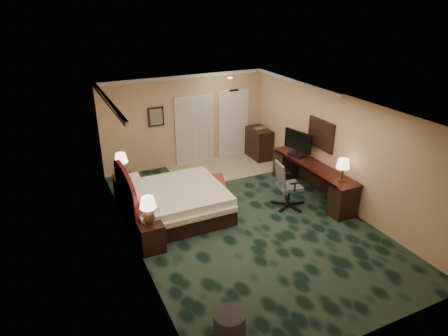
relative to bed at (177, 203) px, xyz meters
name	(u,v)px	position (x,y,z in m)	size (l,w,h in m)	color
floor	(245,221)	(1.32, -0.88, -0.34)	(5.00, 7.50, 0.00)	black
ceiling	(247,106)	(1.32, -0.88, 2.36)	(5.00, 7.50, 0.00)	white
wall_back	(186,121)	(1.32, 2.87, 1.01)	(5.00, 0.00, 2.70)	tan
wall_front	(373,265)	(1.32, -4.63, 1.01)	(5.00, 0.00, 2.70)	tan
wall_left	(132,189)	(-1.18, -0.88, 1.01)	(0.00, 7.50, 2.70)	tan
wall_right	(337,149)	(3.82, -0.88, 1.01)	(0.00, 7.50, 2.70)	tan
crown_molding	(247,109)	(1.32, -0.88, 2.31)	(5.00, 7.50, 0.10)	white
tile_patch	(226,168)	(2.22, 2.02, -0.34)	(3.20, 1.70, 0.01)	#B2A78F
headboard	(126,197)	(-1.12, 0.12, 0.36)	(0.12, 2.00, 1.40)	#470F11
entry_door	(233,124)	(2.87, 2.84, 0.71)	(1.02, 0.06, 2.18)	white
closet_doors	(194,130)	(1.57, 2.83, 0.71)	(1.20, 0.06, 2.10)	silver
wall_art	(156,117)	(0.42, 2.83, 1.26)	(0.45, 0.06, 0.55)	#51625B
wall_mirror	(321,134)	(3.78, -0.28, 1.21)	(0.05, 0.95, 0.75)	white
bed	(177,203)	(0.00, 0.00, 0.00)	(2.16, 2.00, 0.68)	silver
nightstand_near	(151,236)	(-0.92, -1.03, -0.04)	(0.48, 0.55, 0.60)	black
nightstand_far	(125,188)	(-0.91, 1.35, -0.03)	(0.49, 0.57, 0.62)	black
lamp_near	(148,211)	(-0.93, -1.07, 0.57)	(0.33, 0.33, 0.61)	black
lamp_far	(122,165)	(-0.92, 1.39, 0.58)	(0.33, 0.33, 0.62)	black
bed_bench	(216,194)	(1.11, 0.22, -0.11)	(0.48, 1.37, 0.47)	maroon
ottoman	(230,323)	(-0.44, -3.69, -0.16)	(0.51, 0.51, 0.36)	#2A2A31
desk	(312,180)	(3.49, -0.46, 0.08)	(0.62, 2.89, 0.83)	black
tv	(298,144)	(3.47, 0.23, 0.84)	(0.07, 0.89, 0.69)	black
desk_lamp	(343,170)	(3.52, -1.48, 0.76)	(0.31, 0.31, 0.54)	black
desk_chair	(290,184)	(2.62, -0.73, 0.25)	(0.69, 0.64, 1.18)	#4D4E55
minibar	(259,143)	(3.52, 2.32, 0.14)	(0.50, 0.91, 0.96)	black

